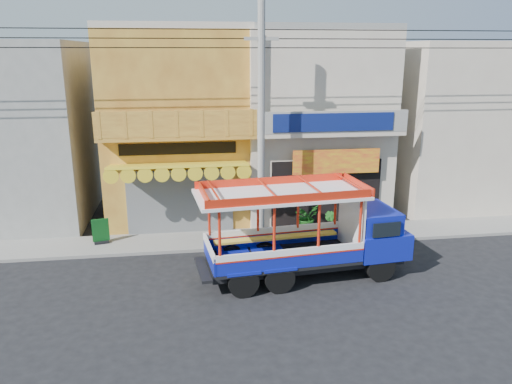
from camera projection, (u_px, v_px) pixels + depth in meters
The scene contains 13 objects.
ground at pixel (307, 282), 16.10m from camera, with size 90.00×90.00×0.00m, color black.
sidewalk at pixel (283, 237), 19.90m from camera, with size 30.00×2.00×0.12m, color slate.
shophouse_left at pixel (178, 124), 22.02m from camera, with size 6.00×7.50×8.24m.
shophouse_right at pixel (310, 121), 22.85m from camera, with size 6.00×6.75×8.24m.
party_pilaster at pixel (255, 136), 19.50m from camera, with size 0.35×0.30×8.00m, color #C0B19D.
filler_building_left at pixel (12, 134), 21.18m from camera, with size 6.00×6.00×7.60m, color gray.
filler_building_right at pixel (452, 125), 23.93m from camera, with size 6.00×6.00×7.60m, color #C0B19D.
utility_pole at pixel (265, 114), 17.76m from camera, with size 28.00×0.26×9.00m.
songthaew_truck at pixel (319, 232), 16.20m from camera, with size 6.99×2.87×3.18m.
green_sign at pixel (101, 233), 18.94m from camera, with size 0.63×0.40×0.97m.
potted_plant_a at pixel (307, 217), 20.36m from camera, with size 0.97×0.84×1.08m, color #1A5819.
potted_plant_b at pixel (331, 223), 20.02m from camera, with size 0.48×0.39×0.88m, color #1A5819.
potted_plant_c at pixel (370, 217), 20.64m from camera, with size 0.52×0.52×0.93m, color #1A5819.
Camera 1 is at (-3.74, -14.32, 7.16)m, focal length 35.00 mm.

